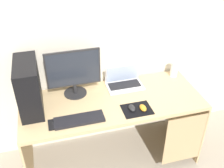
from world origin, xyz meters
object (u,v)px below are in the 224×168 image
Objects in this scene: mouse_left at (132,108)px; keyboard at (79,120)px; mouse_right at (143,108)px; cell_phone at (52,125)px; pc_tower at (29,87)px; monitor at (74,73)px; speaker at (174,69)px; laptop at (124,81)px.

keyboard is at bearing -177.57° from mouse_left.
cell_phone is at bearing 179.20° from mouse_right.
pc_tower is at bearing 117.98° from cell_phone.
mouse_left is at bearing -40.23° from monitor.
monitor is 0.70m from mouse_right.
keyboard is at bearing -94.34° from monitor.
monitor reaches higher than cell_phone.
pc_tower reaches higher than mouse_right.
speaker reaches higher than mouse_right.
monitor is at bearing -177.83° from laptop.
cell_phone is (-1.30, -0.44, -0.08)m from speaker.
monitor reaches higher than laptop.
speaker is at bearing 18.46° from cell_phone.
laptop is 0.85m from cell_phone.
mouse_right is at bearing -0.80° from cell_phone.
laptop reaches higher than cell_phone.
pc_tower is 4.71× the size of mouse_right.
mouse_left is at bearing 1.15° from cell_phone.
laptop is at bearing 2.17° from monitor.
pc_tower is 2.71× the size of speaker.
monitor is at bearing 139.77° from mouse_left.
speaker reaches higher than cell_phone.
mouse_left is at bearing 165.26° from mouse_right.
monitor is at bearing 143.40° from mouse_right.
monitor reaches higher than mouse_left.
pc_tower is 0.51m from keyboard.
mouse_right is (-0.52, -0.45, -0.06)m from speaker.
keyboard is (-0.03, -0.39, -0.23)m from monitor.
mouse_right is at bearing -0.51° from keyboard.
mouse_left is (0.47, 0.02, 0.01)m from keyboard.
laptop reaches higher than speaker.
speaker is 1.38m from cell_phone.
mouse_right is at bearing -84.17° from laptop.
cell_phone is at bearing 178.44° from keyboard.
keyboard is (-0.52, -0.41, -0.03)m from laptop.
keyboard is 4.38× the size of mouse_left.
monitor is 0.62m from mouse_left.
mouse_left is (-0.61, -0.42, -0.06)m from speaker.
mouse_right is at bearing -139.11° from speaker.
speaker is at bearing 6.18° from pc_tower.
cell_phone is at bearing -151.45° from laptop.
speaker is 0.68m from mouse_right.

